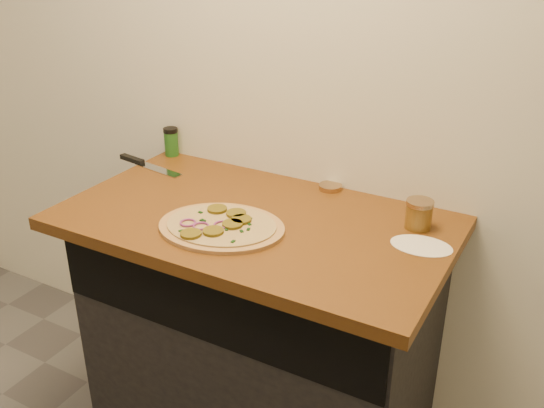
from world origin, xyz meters
The scene contains 8 objects.
cabinet centered at (0.00, 1.45, 0.43)m, with size 1.10×0.60×0.86m, color black.
countertop centered at (0.00, 1.42, 0.88)m, with size 1.20×0.70×0.04m, color brown.
pizza centered at (-0.04, 1.30, 0.91)m, with size 0.44×0.44×0.03m.
chefs_knife centered at (-0.57, 1.58, 0.91)m, with size 0.31×0.08×0.02m.
mason_jar_lid centered at (0.12, 1.72, 0.91)m, with size 0.08×0.08×0.02m, color tan.
salsa_jar centered at (0.46, 1.59, 0.94)m, with size 0.08×0.08×0.09m.
spice_shaker centered at (-0.55, 1.72, 0.96)m, with size 0.05×0.05×0.11m.
flour_spill centered at (0.50, 1.48, 0.90)m, with size 0.17×0.17×0.00m, color white.
Camera 1 is at (0.86, -0.01, 1.73)m, focal length 40.00 mm.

